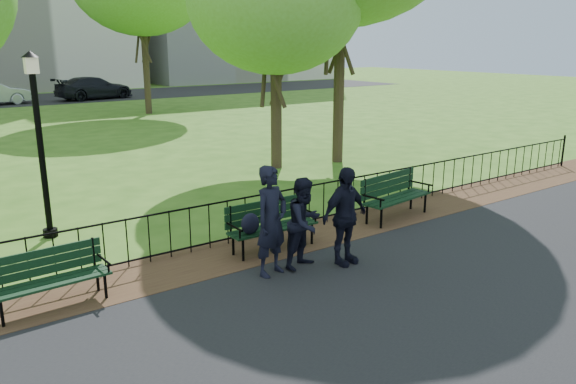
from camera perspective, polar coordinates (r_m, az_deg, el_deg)
ground at (r=9.61m, az=1.01°, el=-8.45°), size 120.00×120.00×0.00m
asphalt_path at (r=7.48m, az=17.53°, el=-16.43°), size 60.00×9.20×0.01m
dirt_strip at (r=10.75m, az=-3.81°, el=-5.79°), size 60.00×1.60×0.01m
iron_fence at (r=11.00m, az=-5.25°, el=-2.66°), size 24.06×0.06×1.00m
park_bench_main at (r=10.45m, az=-2.48°, el=-2.96°), size 1.79×0.58×1.01m
park_bench_left_a at (r=9.05m, az=-23.16°, el=-7.51°), size 1.69×0.59×0.95m
park_bench_right_a at (r=12.69m, az=10.67°, el=0.09°), size 1.97×0.84×1.08m
lamppost at (r=11.95m, az=-23.91°, el=4.92°), size 0.33×0.33×3.67m
person_left at (r=9.32m, az=-1.69°, el=-2.97°), size 0.78×0.61×1.87m
person_mid at (r=9.68m, az=1.71°, el=-3.14°), size 0.86×0.60×1.60m
person_right at (r=9.84m, az=5.78°, el=-2.46°), size 1.06×0.51×1.75m
sedan_dark at (r=41.67m, az=-19.09°, el=9.96°), size 5.57×3.05×1.53m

